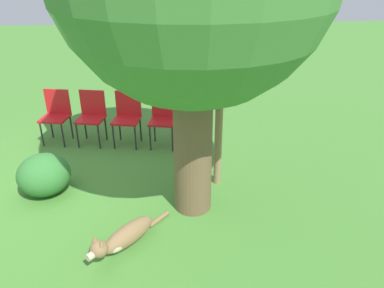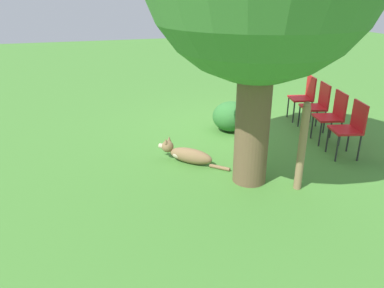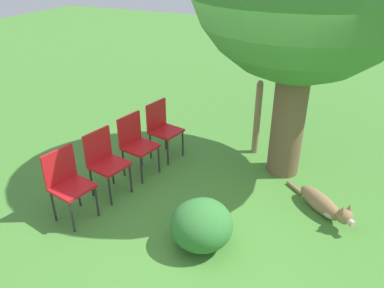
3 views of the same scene
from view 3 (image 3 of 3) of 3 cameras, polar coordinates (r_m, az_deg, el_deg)
ground_plane at (r=4.79m, az=2.48°, el=-11.66°), size 30.00×30.00×0.00m
dog at (r=5.11m, az=19.49°, el=-8.78°), size 0.96×0.89×0.36m
fence_post at (r=6.09m, az=9.92°, el=4.01°), size 0.10×0.10×1.24m
red_chair_0 at (r=4.80m, az=-18.49°, el=-5.27°), size 0.50×0.52×0.92m
red_chair_1 at (r=5.14m, az=-13.18°, el=-2.21°), size 0.50×0.52×0.92m
red_chair_2 at (r=5.52m, az=-8.57°, el=0.47°), size 0.50×0.52×0.92m
red_chair_3 at (r=5.95m, az=-4.59°, el=2.77°), size 0.50×0.52×0.92m
low_shrub at (r=4.29m, az=1.45°, el=-12.18°), size 0.71×0.71×0.57m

